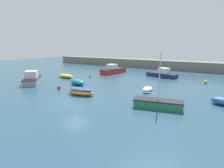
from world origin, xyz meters
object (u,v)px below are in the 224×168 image
(fishing_dinghy_green, at_px, (147,89))
(open_tender_yellow, at_px, (77,82))
(cabin_cruiser_white, at_px, (162,74))
(mooring_buoy_yellow, at_px, (206,82))
(mooring_buoy_orange, at_px, (90,76))
(dinghy_near_pier, at_px, (222,101))
(rowboat_white_midwater, at_px, (66,76))
(motorboat_grey_hull, at_px, (113,70))
(sailboat_twin_hulled, at_px, (158,103))
(rowboat_with_red_cover, at_px, (81,91))
(mooring_buoy_red, at_px, (59,87))
(motorboat_with_cabin, at_px, (32,79))

(fishing_dinghy_green, relative_size, open_tender_yellow, 0.65)
(open_tender_yellow, xyz_separation_m, cabin_cruiser_white, (8.99, 13.43, 0.16))
(mooring_buoy_yellow, relative_size, mooring_buoy_orange, 1.37)
(dinghy_near_pier, height_order, open_tender_yellow, open_tender_yellow)
(rowboat_white_midwater, height_order, mooring_buoy_orange, rowboat_white_midwater)
(dinghy_near_pier, relative_size, motorboat_grey_hull, 0.34)
(dinghy_near_pier, bearing_deg, sailboat_twin_hulled, 56.51)
(rowboat_with_red_cover, xyz_separation_m, motorboat_grey_hull, (-5.51, 16.35, 0.25))
(mooring_buoy_yellow, xyz_separation_m, mooring_buoy_red, (-16.64, -14.58, -0.05))
(mooring_buoy_red, relative_size, mooring_buoy_orange, 1.14)
(open_tender_yellow, relative_size, sailboat_twin_hulled, 0.65)
(rowboat_with_red_cover, bearing_deg, sailboat_twin_hulled, 175.19)
(rowboat_with_red_cover, xyz_separation_m, mooring_buoy_yellow, (12.17, 15.10, -0.15))
(mooring_buoy_red, bearing_deg, mooring_buoy_yellow, 41.23)
(rowboat_with_red_cover, relative_size, motorboat_with_cabin, 0.69)
(motorboat_with_cabin, distance_m, mooring_buoy_orange, 10.10)
(mooring_buoy_red, bearing_deg, motorboat_with_cabin, 177.01)
(dinghy_near_pier, distance_m, fishing_dinghy_green, 8.13)
(rowboat_white_midwater, height_order, rowboat_with_red_cover, rowboat_with_red_cover)
(dinghy_near_pier, xyz_separation_m, fishing_dinghy_green, (-8.08, 0.88, -0.05))
(rowboat_white_midwater, distance_m, dinghy_near_pier, 24.50)
(motorboat_grey_hull, height_order, mooring_buoy_yellow, motorboat_grey_hull)
(rowboat_white_midwater, bearing_deg, motorboat_grey_hull, -113.86)
(fishing_dinghy_green, bearing_deg, sailboat_twin_hulled, 26.28)
(cabin_cruiser_white, relative_size, mooring_buoy_red, 13.19)
(dinghy_near_pier, relative_size, rowboat_with_red_cover, 0.64)
(rowboat_with_red_cover, distance_m, mooring_buoy_orange, 12.28)
(rowboat_with_red_cover, relative_size, mooring_buoy_orange, 8.86)
(motorboat_grey_hull, height_order, motorboat_with_cabin, motorboat_with_cabin)
(open_tender_yellow, bearing_deg, fishing_dinghy_green, -156.66)
(rowboat_with_red_cover, xyz_separation_m, fishing_dinghy_green, (6.23, 5.54, -0.08))
(open_tender_yellow, distance_m, sailboat_twin_hulled, 13.88)
(rowboat_white_midwater, bearing_deg, rowboat_with_red_cover, 147.17)
(sailboat_twin_hulled, bearing_deg, motorboat_grey_hull, 119.64)
(mooring_buoy_red, bearing_deg, sailboat_twin_hulled, -0.15)
(rowboat_white_midwater, relative_size, motorboat_grey_hull, 0.53)
(fishing_dinghy_green, distance_m, mooring_buoy_red, 11.82)
(cabin_cruiser_white, relative_size, mooring_buoy_orange, 15.04)
(dinghy_near_pier, distance_m, open_tender_yellow, 18.59)
(dinghy_near_pier, bearing_deg, mooring_buoy_yellow, -61.01)
(dinghy_near_pier, relative_size, motorboat_with_cabin, 0.44)
(rowboat_white_midwater, bearing_deg, dinghy_near_pier, 176.64)
(fishing_dinghy_green, distance_m, sailboat_twin_hulled, 5.85)
(dinghy_near_pier, height_order, mooring_buoy_red, dinghy_near_pier)
(rowboat_white_midwater, bearing_deg, open_tender_yellow, 153.93)
(dinghy_near_pier, xyz_separation_m, mooring_buoy_orange, (-21.20, 5.51, -0.18))
(mooring_buoy_orange, bearing_deg, dinghy_near_pier, -14.56)
(dinghy_near_pier, height_order, fishing_dinghy_green, dinghy_near_pier)
(open_tender_yellow, distance_m, mooring_buoy_yellow, 19.87)
(mooring_buoy_orange, bearing_deg, open_tender_yellow, -67.17)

